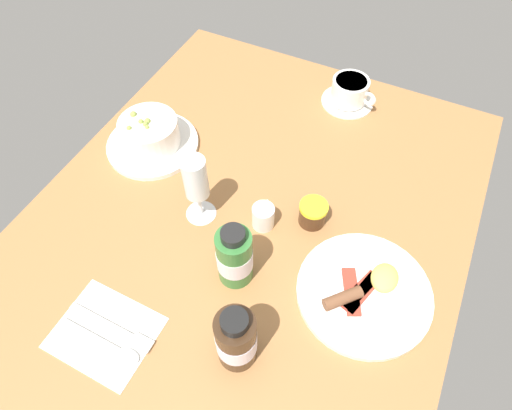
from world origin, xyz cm
name	(u,v)px	position (x,y,z in cm)	size (l,w,h in cm)	color
ground_plane	(243,231)	(0.00, 0.00, -1.50)	(110.00, 84.00, 3.00)	#9E6B3D
porridge_bowl	(150,135)	(-10.62, -28.03, 3.52)	(20.44, 20.44, 8.21)	white
cutlery_setting	(107,334)	(29.31, -10.78, 0.26)	(14.11, 17.02, 0.90)	white
coffee_cup	(350,92)	(-43.87, 6.67, 3.20)	(12.61, 13.34, 6.54)	white
creamer_jug	(263,216)	(-2.45, 3.35, 2.67)	(5.27, 4.37, 5.69)	white
wine_glass	(196,182)	(0.74, -8.96, 10.21)	(6.08, 6.08, 15.75)	white
jam_jar	(313,213)	(-7.30, 11.71, 2.59)	(5.57, 5.57, 5.12)	#452916
sauce_bottle_green	(235,257)	(9.71, 3.56, 6.40)	(6.39, 6.39, 14.12)	#337233
sauce_bottle_brown	(236,339)	(22.48, 10.49, 6.62)	(6.45, 6.45, 14.66)	#382314
breakfast_plate	(364,292)	(3.32, 25.91, 0.93)	(23.95, 23.95, 3.70)	white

